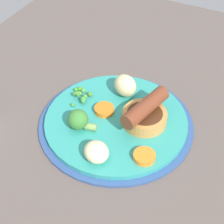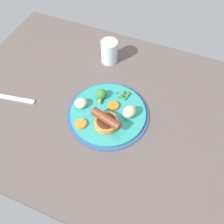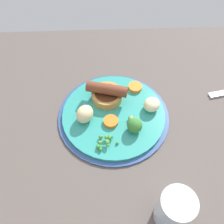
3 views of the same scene
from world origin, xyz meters
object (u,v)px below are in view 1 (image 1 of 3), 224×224
dinner_plate (116,122)px  pea_pile (81,95)px  potato_chunk_1 (125,86)px  carrot_slice_0 (103,109)px  carrot_slice_4 (144,156)px  potato_chunk_0 (96,152)px  broccoli_floret_near (79,120)px  sausage_pudding (145,114)px

dinner_plate → pea_pile: bearing=-104.5°
dinner_plate → potato_chunk_1: size_ratio=5.90×
carrot_slice_0 → carrot_slice_4: same height
potato_chunk_0 → potato_chunk_1: size_ratio=0.92×
carrot_slice_4 → broccoli_floret_near: bearing=-96.8°
sausage_pudding → potato_chunk_1: (-5.66, -6.48, 0.07)cm
broccoli_floret_near → carrot_slice_4: (1.58, 13.31, -1.28)cm
broccoli_floret_near → carrot_slice_4: broccoli_floret_near is taller
pea_pile → carrot_slice_0: pea_pile is taller
sausage_pudding → broccoli_floret_near: sausage_pudding is taller
potato_chunk_1 → carrot_slice_4: size_ratio=1.30×
pea_pile → potato_chunk_1: bearing=125.0°
pea_pile → potato_chunk_1: (-4.96, 7.09, 1.22)cm
carrot_slice_4 → pea_pile: bearing=-117.0°
sausage_pudding → carrot_slice_0: bearing=109.5°
broccoli_floret_near → carrot_slice_0: broccoli_floret_near is taller
pea_pile → potato_chunk_0: (12.03, 9.77, 0.65)cm
dinner_plate → sausage_pudding: 5.96cm
sausage_pudding → potato_chunk_1: sausage_pudding is taller
carrot_slice_0 → potato_chunk_1: bearing=165.2°
broccoli_floret_near → potato_chunk_1: potato_chunk_1 is taller
potato_chunk_0 → pea_pile: bearing=-140.9°
potato_chunk_0 → carrot_slice_4: 7.96cm
carrot_slice_0 → potato_chunk_0: bearing=22.3°
sausage_pudding → broccoli_floret_near: bearing=136.8°
dinner_plate → potato_chunk_1: bearing=-168.1°
sausage_pudding → pea_pile: bearing=101.7°
sausage_pudding → pea_pile: (-0.70, -13.57, -1.16)cm
sausage_pudding → dinner_plate: bearing=121.6°
dinner_plate → sausage_pudding: (-1.52, 4.96, 2.93)cm
potato_chunk_1 → pea_pile: bearing=-55.0°
broccoli_floret_near → carrot_slice_0: bearing=-119.8°
broccoli_floret_near → carrot_slice_0: size_ratio=1.37×
carrot_slice_0 → carrot_slice_4: 13.52cm
pea_pile → potato_chunk_0: size_ratio=1.17×
potato_chunk_0 → dinner_plate: bearing=-173.2°
sausage_pudding → carrot_slice_4: size_ratio=2.93×
sausage_pudding → pea_pile: size_ratio=2.09×
pea_pile → broccoli_floret_near: (6.99, 3.55, 0.85)cm
potato_chunk_0 → carrot_slice_0: potato_chunk_0 is taller
broccoli_floret_near → dinner_plate: bearing=-148.1°
potato_chunk_1 → carrot_slice_4: 16.78cm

